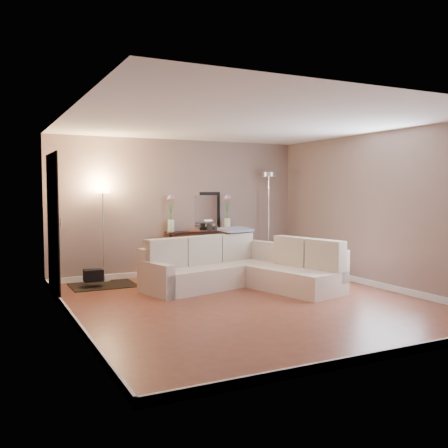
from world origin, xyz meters
name	(u,v)px	position (x,y,z in m)	size (l,w,h in m)	color
floor	(248,303)	(0.00, 0.00, -0.01)	(5.00, 5.50, 0.01)	brown
ceiling	(249,122)	(0.00, 0.00, 2.60)	(5.00, 5.50, 0.01)	white
wall_back	(179,207)	(0.00, 2.76, 1.30)	(5.00, 0.02, 2.60)	gray
wall_front	(390,226)	(0.00, -2.76, 1.30)	(5.00, 0.02, 2.60)	gray
wall_left	(69,218)	(-2.51, 0.00, 1.30)	(0.02, 5.50, 2.60)	gray
wall_right	(380,210)	(2.51, 0.00, 1.30)	(0.02, 5.50, 2.60)	gray
baseboard_back	(180,271)	(0.00, 2.73, 0.05)	(5.00, 0.03, 0.10)	white
baseboard_front	(385,355)	(0.00, -2.73, 0.05)	(5.00, 0.03, 0.10)	white
baseboard_left	(73,319)	(-2.48, 0.00, 0.05)	(0.03, 5.50, 0.10)	white
baseboard_right	(377,285)	(2.48, 0.00, 0.05)	(0.03, 5.50, 0.10)	white
doorway	(53,225)	(-2.48, 1.70, 1.10)	(0.02, 1.20, 2.20)	black
switch_plate	(61,222)	(-2.48, 0.85, 1.20)	(0.02, 0.08, 0.12)	white
sectional_sofa	(240,269)	(0.42, 1.03, 0.32)	(2.92, 2.46, 0.86)	beige
throw_blanket	(236,230)	(0.70, 1.73, 0.92)	(0.61, 0.35, 0.05)	gray
console_table	(196,250)	(0.28, 2.61, 0.48)	(1.40, 0.47, 0.84)	black
leaning_mirror	(197,211)	(0.37, 2.77, 1.22)	(0.97, 0.12, 0.76)	black
table_decor	(200,230)	(0.35, 2.56, 0.86)	(0.58, 0.14, 0.14)	#D85626
flower_vase_left	(171,217)	(-0.22, 2.64, 1.13)	(0.16, 0.14, 0.72)	silver
flower_vase_right	(227,215)	(0.94, 2.55, 1.13)	(0.16, 0.14, 0.72)	silver
floor_lamp_lit	(103,216)	(-1.52, 2.54, 1.17)	(0.23, 0.23, 1.66)	silver
floor_lamp_unlit	(269,201)	(1.83, 2.44, 1.41)	(0.34, 0.34, 2.00)	silver
charcoal_rug	(103,285)	(-1.61, 2.22, 0.01)	(1.08, 0.81, 0.01)	black
black_bag	(93,275)	(-1.79, 2.15, 0.20)	(0.31, 0.22, 0.20)	black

